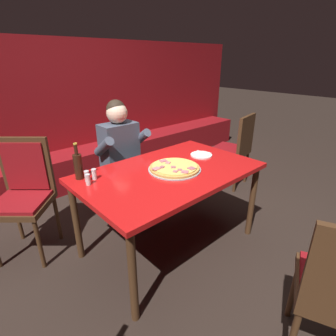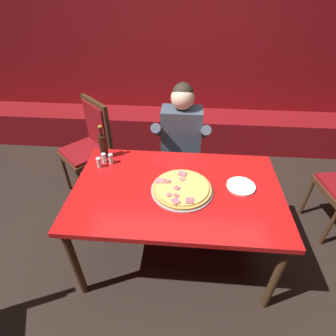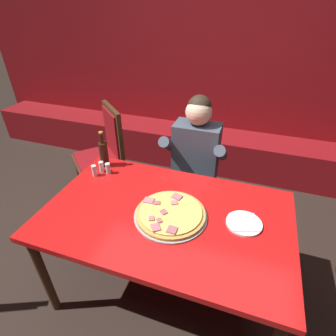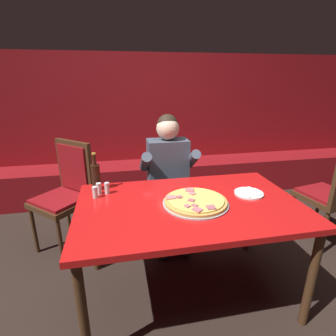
{
  "view_description": "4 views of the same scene",
  "coord_description": "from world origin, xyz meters",
  "px_view_note": "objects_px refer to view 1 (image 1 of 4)",
  "views": [
    {
      "loc": [
        -1.39,
        -1.49,
        1.66
      ],
      "look_at": [
        -0.01,
        0.02,
        0.79
      ],
      "focal_mm": 28.0,
      "sensor_mm": 36.0,
      "label": 1
    },
    {
      "loc": [
        0.05,
        -1.43,
        2.05
      ],
      "look_at": [
        -0.07,
        0.02,
        0.94
      ],
      "focal_mm": 28.0,
      "sensor_mm": 36.0,
      "label": 2
    },
    {
      "loc": [
        0.4,
        -1.14,
        1.9
      ],
      "look_at": [
        -0.08,
        0.27,
        0.92
      ],
      "focal_mm": 28.0,
      "sensor_mm": 36.0,
      "label": 3
    },
    {
      "loc": [
        -0.46,
        -1.56,
        1.59
      ],
      "look_at": [
        -0.13,
        0.12,
        1.0
      ],
      "focal_mm": 28.0,
      "sensor_mm": 36.0,
      "label": 4
    }
  ],
  "objects_px": {
    "pizza": "(174,168)",
    "plate_white_paper": "(201,155)",
    "shaker_oregano": "(88,180)",
    "main_dining_table": "(170,178)",
    "shaker_black_pepper": "(87,177)",
    "dining_chair_far_left": "(236,146)",
    "dining_chair_near_left": "(24,189)",
    "diner_seated_blue_shirt": "(124,157)",
    "shaker_red_pepper_flakes": "(94,175)",
    "beer_bottle": "(78,166)"
  },
  "relations": [
    {
      "from": "shaker_oregano",
      "to": "dining_chair_near_left",
      "type": "distance_m",
      "value": 0.73
    },
    {
      "from": "dining_chair_far_left",
      "to": "diner_seated_blue_shirt",
      "type": "bearing_deg",
      "value": 167.13
    },
    {
      "from": "diner_seated_blue_shirt",
      "to": "dining_chair_far_left",
      "type": "xyz_separation_m",
      "value": [
        1.52,
        -0.35,
        -0.13
      ]
    },
    {
      "from": "beer_bottle",
      "to": "shaker_black_pepper",
      "type": "bearing_deg",
      "value": -76.45
    },
    {
      "from": "plate_white_paper",
      "to": "dining_chair_far_left",
      "type": "height_order",
      "value": "dining_chair_far_left"
    },
    {
      "from": "shaker_red_pepper_flakes",
      "to": "shaker_oregano",
      "type": "bearing_deg",
      "value": -144.08
    },
    {
      "from": "plate_white_paper",
      "to": "dining_chair_near_left",
      "type": "distance_m",
      "value": 1.63
    },
    {
      "from": "shaker_oregano",
      "to": "dining_chair_far_left",
      "type": "height_order",
      "value": "dining_chair_far_left"
    },
    {
      "from": "dining_chair_far_left",
      "to": "dining_chair_near_left",
      "type": "bearing_deg",
      "value": 168.84
    },
    {
      "from": "shaker_black_pepper",
      "to": "shaker_oregano",
      "type": "height_order",
      "value": "same"
    },
    {
      "from": "plate_white_paper",
      "to": "diner_seated_blue_shirt",
      "type": "relative_size",
      "value": 0.16
    },
    {
      "from": "shaker_red_pepper_flakes",
      "to": "diner_seated_blue_shirt",
      "type": "xyz_separation_m",
      "value": [
        0.55,
        0.43,
        -0.11
      ]
    },
    {
      "from": "beer_bottle",
      "to": "diner_seated_blue_shirt",
      "type": "relative_size",
      "value": 0.23
    },
    {
      "from": "pizza",
      "to": "shaker_black_pepper",
      "type": "xyz_separation_m",
      "value": [
        -0.65,
        0.29,
        0.02
      ]
    },
    {
      "from": "main_dining_table",
      "to": "dining_chair_far_left",
      "type": "relative_size",
      "value": 1.54
    },
    {
      "from": "shaker_red_pepper_flakes",
      "to": "dining_chair_far_left",
      "type": "height_order",
      "value": "dining_chair_far_left"
    },
    {
      "from": "shaker_black_pepper",
      "to": "shaker_oregano",
      "type": "relative_size",
      "value": 1.0
    },
    {
      "from": "shaker_black_pepper",
      "to": "dining_chair_far_left",
      "type": "bearing_deg",
      "value": 1.98
    },
    {
      "from": "shaker_black_pepper",
      "to": "shaker_oregano",
      "type": "xyz_separation_m",
      "value": [
        -0.02,
        -0.06,
        0.0
      ]
    },
    {
      "from": "diner_seated_blue_shirt",
      "to": "plate_white_paper",
      "type": "bearing_deg",
      "value": -53.71
    },
    {
      "from": "shaker_black_pepper",
      "to": "pizza",
      "type": "bearing_deg",
      "value": -24.17
    },
    {
      "from": "pizza",
      "to": "shaker_oregano",
      "type": "relative_size",
      "value": 5.22
    },
    {
      "from": "beer_bottle",
      "to": "shaker_red_pepper_flakes",
      "type": "bearing_deg",
      "value": -48.61
    },
    {
      "from": "shaker_oregano",
      "to": "dining_chair_near_left",
      "type": "height_order",
      "value": "dining_chair_near_left"
    },
    {
      "from": "shaker_red_pepper_flakes",
      "to": "diner_seated_blue_shirt",
      "type": "height_order",
      "value": "diner_seated_blue_shirt"
    },
    {
      "from": "dining_chair_near_left",
      "to": "dining_chair_far_left",
      "type": "xyz_separation_m",
      "value": [
        2.47,
        -0.49,
        -0.03
      ]
    },
    {
      "from": "plate_white_paper",
      "to": "shaker_red_pepper_flakes",
      "type": "relative_size",
      "value": 2.44
    },
    {
      "from": "main_dining_table",
      "to": "dining_chair_far_left",
      "type": "xyz_separation_m",
      "value": [
        1.52,
        0.35,
        -0.13
      ]
    },
    {
      "from": "shaker_red_pepper_flakes",
      "to": "diner_seated_blue_shirt",
      "type": "distance_m",
      "value": 0.71
    },
    {
      "from": "pizza",
      "to": "shaker_red_pepper_flakes",
      "type": "height_order",
      "value": "shaker_red_pepper_flakes"
    },
    {
      "from": "beer_bottle",
      "to": "plate_white_paper",
      "type": "bearing_deg",
      "value": -15.44
    },
    {
      "from": "beer_bottle",
      "to": "diner_seated_blue_shirt",
      "type": "distance_m",
      "value": 0.74
    },
    {
      "from": "dining_chair_near_left",
      "to": "shaker_black_pepper",
      "type": "bearing_deg",
      "value": -59.1
    },
    {
      "from": "shaker_red_pepper_flakes",
      "to": "dining_chair_far_left",
      "type": "xyz_separation_m",
      "value": [
        2.08,
        0.08,
        -0.24
      ]
    },
    {
      "from": "diner_seated_blue_shirt",
      "to": "pizza",
      "type": "bearing_deg",
      "value": -86.98
    },
    {
      "from": "shaker_black_pepper",
      "to": "diner_seated_blue_shirt",
      "type": "xyz_separation_m",
      "value": [
        0.61,
        0.42,
        -0.11
      ]
    },
    {
      "from": "diner_seated_blue_shirt",
      "to": "dining_chair_near_left",
      "type": "height_order",
      "value": "diner_seated_blue_shirt"
    },
    {
      "from": "plate_white_paper",
      "to": "dining_chair_far_left",
      "type": "distance_m",
      "value": 1.11
    },
    {
      "from": "plate_white_paper",
      "to": "shaker_red_pepper_flakes",
      "type": "distance_m",
      "value": 1.05
    },
    {
      "from": "dining_chair_near_left",
      "to": "shaker_oregano",
      "type": "bearing_deg",
      "value": -63.39
    },
    {
      "from": "shaker_black_pepper",
      "to": "beer_bottle",
      "type": "bearing_deg",
      "value": 103.55
    },
    {
      "from": "dining_chair_far_left",
      "to": "shaker_black_pepper",
      "type": "bearing_deg",
      "value": -178.02
    },
    {
      "from": "beer_bottle",
      "to": "dining_chair_far_left",
      "type": "distance_m",
      "value": 2.18
    },
    {
      "from": "dining_chair_near_left",
      "to": "shaker_red_pepper_flakes",
      "type": "bearing_deg",
      "value": -55.06
    },
    {
      "from": "beer_bottle",
      "to": "dining_chair_near_left",
      "type": "relative_size",
      "value": 0.28
    },
    {
      "from": "pizza",
      "to": "plate_white_paper",
      "type": "height_order",
      "value": "pizza"
    },
    {
      "from": "main_dining_table",
      "to": "shaker_black_pepper",
      "type": "relative_size",
      "value": 17.73
    },
    {
      "from": "pizza",
      "to": "shaker_oregano",
      "type": "xyz_separation_m",
      "value": [
        -0.67,
        0.23,
        0.02
      ]
    },
    {
      "from": "shaker_red_pepper_flakes",
      "to": "dining_chair_near_left",
      "type": "height_order",
      "value": "dining_chair_near_left"
    },
    {
      "from": "dining_chair_near_left",
      "to": "dining_chair_far_left",
      "type": "height_order",
      "value": "dining_chair_near_left"
    }
  ]
}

